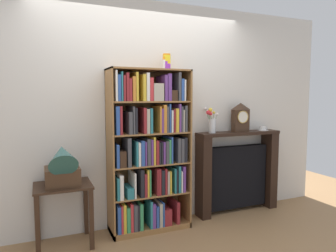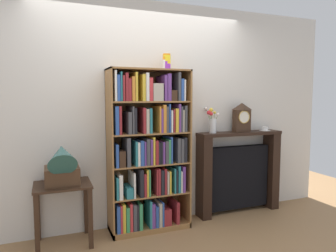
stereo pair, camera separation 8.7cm
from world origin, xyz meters
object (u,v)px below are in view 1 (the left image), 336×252
Objects in this scene: cup_stack at (167,62)px; flower_vase at (211,122)px; side_table_left at (63,200)px; mantel_clock at (241,117)px; bookshelf at (149,153)px; teacup_with_saucer at (263,129)px; fireplace_mantel at (237,172)px; gramophone at (62,166)px.

flower_vase is (0.62, 0.04, -0.70)m from cup_stack.
mantel_clock is (2.21, 0.10, 0.78)m from side_table_left.
bookshelf is 1.67m from teacup_with_saucer.
gramophone is at bearing -175.28° from fireplace_mantel.
cup_stack is at bearing -178.22° from mantel_clock.
side_table_left is 1.93m from flower_vase.
flower_vase reaches higher than gramophone.
side_table_left is at bearing -176.74° from fireplace_mantel.
gramophone reaches higher than side_table_left.
side_table_left is 1.98× the size of flower_vase.
fireplace_mantel is (1.26, 0.09, -0.36)m from bookshelf.
side_table_left is 2.20m from fireplace_mantel.
flower_vase reaches higher than teacup_with_saucer.
gramophone is at bearing -90.00° from side_table_left.
bookshelf reaches higher than side_table_left.
teacup_with_saucer reaches higher than fireplace_mantel.
mantel_clock reaches higher than flower_vase.
side_table_left is at bearing -177.78° from bookshelf.
fireplace_mantel is 0.80m from flower_vase.
cup_stack reaches higher than mantel_clock.
cup_stack is 0.16× the size of fireplace_mantel.
side_table_left is 0.55× the size of fireplace_mantel.
bookshelf is 3.62× the size of gramophone.
teacup_with_saucer is (0.80, -0.00, -0.12)m from flower_vase.
teacup_with_saucer is (2.59, 0.16, 0.25)m from gramophone.
teacup_with_saucer is at bearing -0.18° from flower_vase.
gramophone is at bearing -174.34° from bookshelf.
side_table_left is 4.44× the size of teacup_with_saucer.
gramophone is at bearing -176.46° from teacup_with_saucer.
mantel_clock is at bearing 4.06° from gramophone.
cup_stack is 1.24m from mantel_clock.
bookshelf reaches higher than flower_vase.
mantel_clock reaches higher than gramophone.
side_table_left is 1.26× the size of gramophone.
bookshelf is 0.92m from flower_vase.
mantel_clock is at bearing 2.90° from bookshelf.
side_table_left is at bearing -177.70° from teacup_with_saucer.
bookshelf is 0.94m from gramophone.
flower_vase is at bearing 3.42° from side_table_left.
bookshelf is 1.31m from fireplace_mantel.
gramophone is 2.26m from mantel_clock.
gramophone is 0.44× the size of fireplace_mantel.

